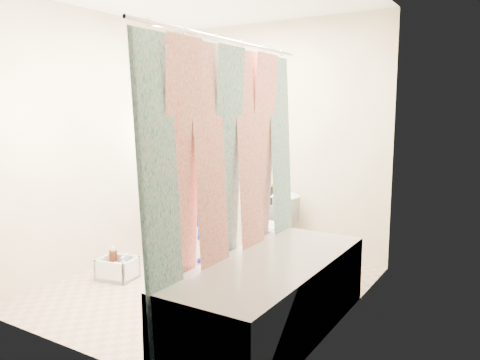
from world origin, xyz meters
The scene contains 13 objects.
floor centered at (0.00, 0.00, 0.00)m, with size 2.60×2.60×0.00m, color tan.
wall_back centered at (0.00, 1.30, 1.20)m, with size 2.40×0.02×2.40m, color beige.
wall_front centered at (0.00, -1.30, 1.20)m, with size 2.40×0.02×2.40m, color beige.
wall_left centered at (-1.20, 0.00, 1.20)m, with size 0.02×2.60×2.40m, color beige.
wall_right centered at (1.20, 0.00, 1.20)m, with size 0.02×2.60×2.40m, color beige.
bathtub centered at (0.85, -0.43, 0.27)m, with size 0.70×1.75×0.50m.
curtain_rod centered at (0.52, -0.43, 1.95)m, with size 0.02×0.02×1.90m, color silver.
shower_curtain centered at (0.52, -0.43, 1.02)m, with size 0.06×1.75×1.80m, color white.
toilet centered at (0.12, 0.87, 0.33)m, with size 0.37×0.65×0.67m, color silver.
tank_lid centered at (0.11, 0.77, 0.39)m, with size 0.41×0.18×0.03m, color white.
tank_internals centered at (0.10, 1.05, 0.66)m, with size 0.16×0.05×0.22m.
plumber centered at (-0.29, 0.42, 0.80)m, with size 0.58×0.38×1.59m, color #0E1795.
cleaning_caddy centered at (-0.78, -0.25, 0.09)m, with size 0.35×0.30×0.24m.
Camera 1 is at (2.25, -3.10, 1.49)m, focal length 35.00 mm.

